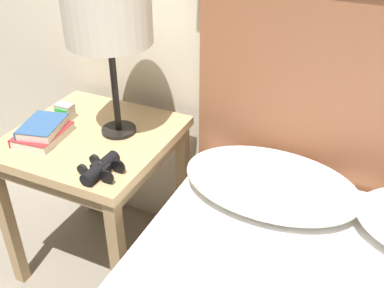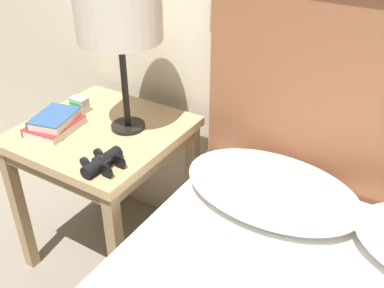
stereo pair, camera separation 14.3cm
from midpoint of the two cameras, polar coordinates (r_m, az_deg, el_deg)
nightstand at (r=1.78m, az=-14.66°, el=-1.22°), size 0.58×0.58×0.64m
table_lamp at (r=1.56m, az=-13.32°, el=15.15°), size 0.29×0.29×0.53m
book_on_nightstand at (r=1.75m, az=-20.70°, el=1.08°), size 0.17×0.21×0.03m
book_stacked_on_top at (r=1.74m, az=-20.76°, el=2.03°), size 0.17×0.20×0.03m
binoculars_pair at (r=1.49m, az=-14.21°, el=-3.08°), size 0.14×0.16×0.05m
alarm_clock at (r=1.86m, az=-17.99°, el=3.93°), size 0.07×0.05×0.06m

